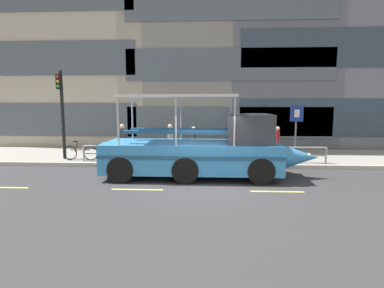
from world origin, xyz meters
name	(u,v)px	position (x,y,z in m)	size (l,w,h in m)	color
ground_plane	(207,185)	(0.00, 0.00, 0.00)	(120.00, 120.00, 0.00)	#333335
sidewalk	(207,157)	(0.00, 5.60, 0.09)	(32.00, 4.80, 0.18)	gray
curb_edge	(207,166)	(0.00, 3.11, 0.09)	(32.00, 0.18, 0.18)	#B2ADA3
lane_centreline	(206,191)	(0.00, -0.70, 0.00)	(25.80, 0.12, 0.01)	#DBD64C
office_tower_right	(310,5)	(7.73, 14.35, 10.40)	(12.52, 12.00, 20.80)	slate
curb_guardrail	(202,151)	(-0.23, 3.45, 0.71)	(11.55, 0.09, 0.79)	#9EA0A8
traffic_light_pole	(62,106)	(-7.20, 4.04, 2.82)	(0.24, 0.46, 4.37)	black
parking_sign	(296,124)	(4.17, 3.80, 2.01)	(0.60, 0.12, 2.69)	#4C4F54
leaned_bicycle	(80,153)	(-6.23, 3.71, 0.56)	(1.74, 0.46, 0.96)	black
duck_tour_boat	(204,150)	(-0.11, 1.32, 1.08)	(8.68, 2.53, 3.30)	#388CD1
pedestrian_near_bow	(277,139)	(3.51, 4.67, 1.17)	(0.27, 0.45, 1.63)	#47423D
pedestrian_mid_left	(194,139)	(-0.69, 4.65, 1.15)	(0.23, 0.46, 1.61)	#1E2338
pedestrian_mid_right	(170,137)	(-1.90, 4.70, 1.22)	(0.25, 0.49, 1.73)	black
pedestrian_near_stern	(123,138)	(-4.27, 4.29, 1.24)	(0.41, 0.36, 1.76)	#1E2338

